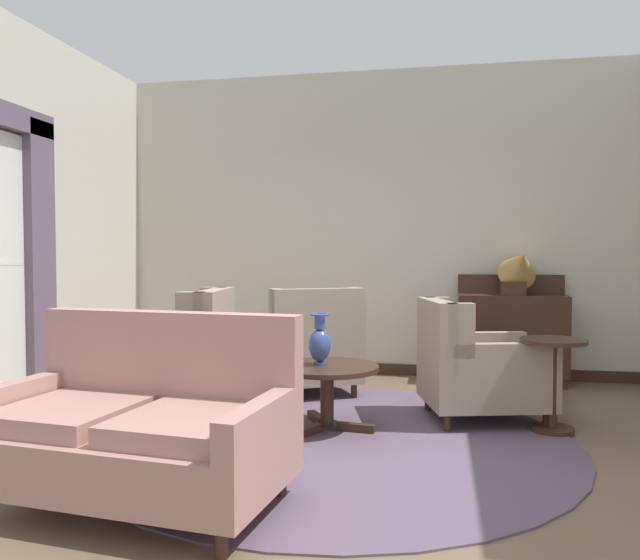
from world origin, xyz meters
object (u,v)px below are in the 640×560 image
object	(u,v)px
sideboard	(512,334)
gramophone	(519,268)
settee	(139,427)
armchair_beside_settee	(309,349)
side_table	(553,377)
porcelain_vase	(320,342)
armchair_near_sideboard	(182,370)
coffee_table	(327,379)
armchair_far_left	(475,369)

from	to	relation	value
sideboard	gramophone	size ratio (longest dim) A/B	1.97
settee	sideboard	size ratio (longest dim) A/B	1.50
settee	armchair_beside_settee	xyz separation A→B (m)	(0.34, 2.66, 0.02)
side_table	sideboard	world-z (taller)	sideboard
side_table	sideboard	distance (m)	1.75
settee	gramophone	xyz separation A→B (m)	(2.31, 3.42, 0.78)
porcelain_vase	settee	world-z (taller)	settee
porcelain_vase	armchair_near_sideboard	world-z (taller)	armchair_near_sideboard
armchair_beside_settee	gramophone	bearing A→B (deg)	172.54
coffee_table	armchair_near_sideboard	xyz separation A→B (m)	(-1.08, -0.14, 0.06)
porcelain_vase	settee	size ratio (longest dim) A/B	0.23
armchair_far_left	gramophone	xyz separation A→B (m)	(0.50, 1.43, 0.77)
armchair_far_left	armchair_beside_settee	size ratio (longest dim) A/B	0.90
side_table	gramophone	size ratio (longest dim) A/B	1.23
armchair_near_sideboard	side_table	bearing A→B (deg)	91.21
sideboard	gramophone	world-z (taller)	gramophone
settee	gramophone	size ratio (longest dim) A/B	2.95
coffee_table	gramophone	bearing A→B (deg)	50.48
porcelain_vase	armchair_near_sideboard	bearing A→B (deg)	-171.57
porcelain_vase	gramophone	world-z (taller)	gramophone
coffee_table	settee	bearing A→B (deg)	-115.72
armchair_far_left	armchair_near_sideboard	distance (m)	2.26
armchair_near_sideboard	armchair_far_left	bearing A→B (deg)	98.79
armchair_near_sideboard	side_table	xyz separation A→B (m)	(2.72, 0.41, -0.03)
settee	armchair_far_left	world-z (taller)	settee
sideboard	armchair_beside_settee	bearing A→B (deg)	-155.90
side_table	gramophone	xyz separation A→B (m)	(-0.05, 1.65, 0.77)
gramophone	sideboard	bearing A→B (deg)	118.96
coffee_table	porcelain_vase	xyz separation A→B (m)	(-0.06, 0.01, 0.27)
armchair_far_left	side_table	xyz separation A→B (m)	(0.55, -0.22, 0.00)
armchair_near_sideboard	coffee_table	bearing A→B (deg)	90.02
porcelain_vase	armchair_near_sideboard	size ratio (longest dim) A/B	0.37
side_table	settee	bearing A→B (deg)	-143.04
coffee_table	armchair_beside_settee	world-z (taller)	armchair_beside_settee
armchair_near_sideboard	gramophone	distance (m)	3.45
armchair_far_left	side_table	distance (m)	0.59
armchair_far_left	armchair_beside_settee	distance (m)	1.61
porcelain_vase	sideboard	size ratio (longest dim) A/B	0.35
coffee_table	gramophone	xyz separation A→B (m)	(1.58, 1.92, 0.79)
porcelain_vase	side_table	distance (m)	1.73
armchair_far_left	gramophone	world-z (taller)	gramophone
armchair_far_left	sideboard	distance (m)	1.59
porcelain_vase	coffee_table	bearing A→B (deg)	-11.15
armchair_beside_settee	gramophone	world-z (taller)	gramophone
armchair_far_left	gramophone	distance (m)	1.70
side_table	armchair_far_left	bearing A→B (deg)	158.25
coffee_table	side_table	bearing A→B (deg)	9.38
coffee_table	settee	size ratio (longest dim) A/B	0.46
porcelain_vase	side_table	world-z (taller)	porcelain_vase
armchair_far_left	sideboard	size ratio (longest dim) A/B	0.97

